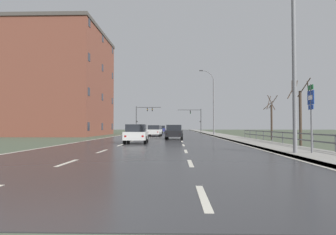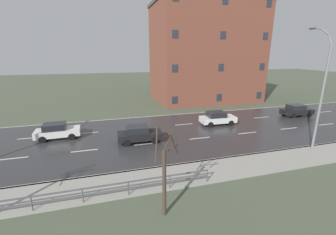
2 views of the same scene
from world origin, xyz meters
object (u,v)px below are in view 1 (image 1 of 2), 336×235
object	(u,v)px
highway_sign	(311,110)
car_near_left	(174,132)
traffic_signal_left	(143,114)
brick_building	(64,83)
street_lamp_foreground	(290,47)
car_distant	(157,130)
traffic_signal_right	(196,116)
car_mid_centre	(155,131)
car_far_right	(161,129)
street_lamp_midground	(213,103)
car_far_left	(136,134)

from	to	relation	value
highway_sign	car_near_left	xyz separation A→B (m)	(-6.81, 17.61, -1.42)
traffic_signal_left	brick_building	xyz separation A→B (m)	(-9.65, -25.53, 3.85)
street_lamp_foreground	car_near_left	world-z (taller)	street_lamp_foreground
traffic_signal_left	car_distant	distance (m)	19.34
highway_sign	car_near_left	bearing A→B (deg)	111.14
traffic_signal_right	street_lamp_foreground	bearing A→B (deg)	-89.37
car_near_left	car_mid_centre	bearing A→B (deg)	108.44
car_near_left	brick_building	xyz separation A→B (m)	(-17.62, 14.54, 7.41)
highway_sign	car_far_right	bearing A→B (deg)	101.13
car_near_left	street_lamp_foreground	bearing A→B (deg)	-69.60
street_lamp_midground	highway_sign	world-z (taller)	street_lamp_midground
street_lamp_foreground	car_far_left	size ratio (longest dim) A/B	2.63
highway_sign	car_near_left	size ratio (longest dim) A/B	0.83
car_far_right	car_distant	bearing A→B (deg)	-93.94
car_far_left	highway_sign	bearing A→B (deg)	-47.71
car_far_left	brick_building	distance (m)	27.49
street_lamp_foreground	highway_sign	distance (m)	3.27
traffic_signal_right	car_distant	bearing A→B (deg)	-112.54
car_far_left	car_distant	bearing A→B (deg)	87.98
traffic_signal_right	car_near_left	world-z (taller)	traffic_signal_right
highway_sign	traffic_signal_left	distance (m)	59.58
street_lamp_foreground	traffic_signal_left	world-z (taller)	street_lamp_foreground
street_lamp_foreground	brick_building	xyz separation A→B (m)	(-23.44, 32.14, 2.88)
street_lamp_foreground	street_lamp_midground	bearing A→B (deg)	89.90
car_far_left	car_near_left	bearing A→B (deg)	65.45
traffic_signal_left	car_mid_centre	xyz separation A→B (m)	(5.13, -30.38, -3.56)
traffic_signal_right	traffic_signal_left	distance (m)	13.29
car_near_left	brick_building	world-z (taller)	brick_building
traffic_signal_left	street_lamp_foreground	bearing A→B (deg)	-76.55
car_far_right	traffic_signal_left	bearing A→B (deg)	120.30
car_far_left	brick_building	size ratio (longest dim) A/B	0.24
highway_sign	car_mid_centre	size ratio (longest dim) A/B	0.83
street_lamp_midground	car_far_right	size ratio (longest dim) A/B	2.44
traffic_signal_left	car_distant	xyz separation A→B (m)	(4.69, -18.42, -3.56)
street_lamp_midground	highway_sign	xyz separation A→B (m)	(0.93, -31.75, -2.78)
highway_sign	car_mid_centre	xyz separation A→B (m)	(-9.65, 27.30, -1.42)
street_lamp_midground	highway_sign	distance (m)	31.88
car_near_left	traffic_signal_right	bearing A→B (deg)	85.10
highway_sign	traffic_signal_right	world-z (taller)	traffic_signal_right
brick_building	car_far_right	bearing A→B (deg)	50.90
car_mid_centre	car_far_left	distance (m)	17.29
street_lamp_foreground	car_mid_centre	bearing A→B (deg)	107.60
car_near_left	traffic_signal_left	bearing A→B (deg)	103.36
street_lamp_foreground	car_far_right	size ratio (longest dim) A/B	2.63
street_lamp_foreground	traffic_signal_right	distance (m)	59.62
street_lamp_midground	traffic_signal_left	bearing A→B (deg)	118.11
street_lamp_midground	car_distant	bearing A→B (deg)	140.66
car_near_left	car_distant	size ratio (longest dim) A/B	1.00
traffic_signal_right	traffic_signal_left	xyz separation A→B (m)	(-13.14, -1.93, 0.50)
car_mid_centre	street_lamp_midground	bearing A→B (deg)	29.66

